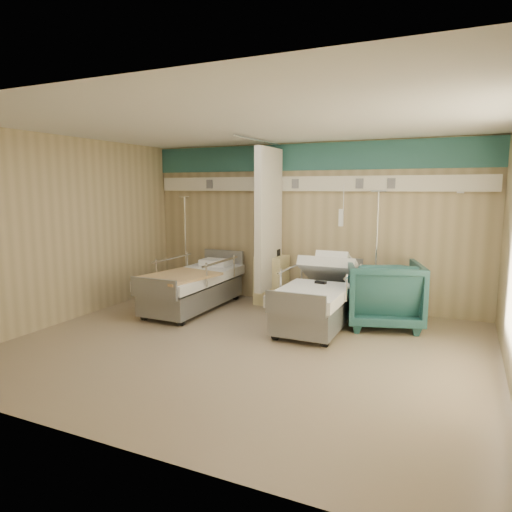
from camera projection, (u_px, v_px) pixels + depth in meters
The scene contains 13 objects.
ground at pixel (245, 347), 5.89m from camera, with size 6.00×5.00×0.00m, color gray.
room_walls at pixel (251, 201), 5.85m from camera, with size 6.04×5.04×2.82m.
bed_right at pixel (319, 305), 6.76m from camera, with size 1.00×2.16×0.63m, color white, non-canonical shape.
bed_left at pixel (193, 291), 7.67m from camera, with size 1.00×2.16×0.63m, color white, non-canonical shape.
bedside_cabinet at pixel (272, 280), 8.03m from camera, with size 0.50×0.48×0.85m, color beige.
visitor_armchair at pixel (383, 293), 6.72m from camera, with size 1.05×1.08×0.98m, color #1D4949.
waffle_blanket at pixel (386, 258), 6.64m from camera, with size 0.63×0.56×0.07m, color white.
iv_stand_right at pixel (375, 291), 7.23m from camera, with size 0.36×0.36×2.00m.
iv_stand_left at pixel (186, 273), 8.86m from camera, with size 0.34×0.34×1.88m.
call_remote at pixel (321, 282), 6.73m from camera, with size 0.17×0.07×0.04m, color black.
tan_blanket at pixel (178, 276), 7.20m from camera, with size 0.91×1.15×0.04m, color tan.
toiletry_bag at pixel (273, 252), 8.00m from camera, with size 0.22×0.14×0.12m, color black.
white_cup at pixel (262, 252), 8.06m from camera, with size 0.08×0.08×0.12m, color white.
Camera 1 is at (2.49, -5.07, 2.03)m, focal length 32.00 mm.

